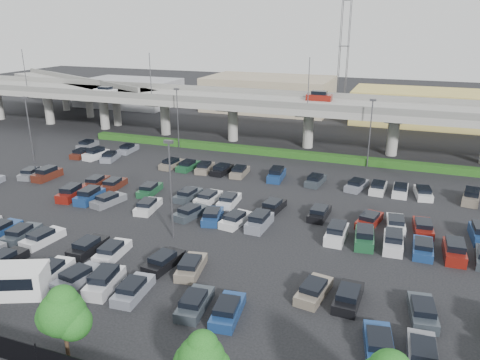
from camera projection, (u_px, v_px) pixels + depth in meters
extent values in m
plane|color=black|center=(206.00, 210.00, 55.10)|extent=(280.00, 280.00, 0.00)
cube|color=gray|center=(281.00, 104.00, 81.08)|extent=(150.00, 13.00, 1.10)
cube|color=#61615C|center=(271.00, 104.00, 75.20)|extent=(150.00, 0.50, 1.00)
cube|color=#61615C|center=(290.00, 93.00, 86.27)|extent=(150.00, 0.50, 1.00)
cylinder|color=gray|center=(49.00, 108.00, 99.20)|extent=(1.80, 1.80, 6.70)
cube|color=#61615C|center=(47.00, 93.00, 98.18)|extent=(2.60, 9.75, 0.50)
cylinder|color=gray|center=(104.00, 113.00, 94.58)|extent=(1.80, 1.80, 6.70)
cube|color=#61615C|center=(103.00, 97.00, 93.55)|extent=(2.60, 9.75, 0.50)
cylinder|color=gray|center=(165.00, 117.00, 89.95)|extent=(1.80, 1.80, 6.70)
cube|color=#61615C|center=(164.00, 101.00, 88.92)|extent=(2.60, 9.75, 0.50)
cylinder|color=gray|center=(233.00, 123.00, 85.33)|extent=(1.80, 1.80, 6.70)
cube|color=#61615C|center=(233.00, 105.00, 84.30)|extent=(2.60, 9.75, 0.50)
cylinder|color=gray|center=(308.00, 129.00, 80.70)|extent=(1.80, 1.80, 6.70)
cube|color=#61615C|center=(309.00, 111.00, 79.67)|extent=(2.60, 9.75, 0.50)
cylinder|color=gray|center=(393.00, 135.00, 76.07)|extent=(1.80, 1.80, 6.70)
cube|color=#61615C|center=(395.00, 116.00, 75.05)|extent=(2.60, 9.75, 0.50)
cube|color=white|center=(105.00, 91.00, 89.34)|extent=(4.40, 1.82, 0.82)
cube|color=black|center=(105.00, 88.00, 89.14)|extent=(2.30, 1.60, 0.50)
cube|color=maroon|center=(319.00, 98.00, 81.41)|extent=(4.40, 1.82, 1.05)
cube|color=black|center=(319.00, 93.00, 81.14)|extent=(2.60, 1.60, 0.65)
cylinder|color=#49494E|center=(25.00, 71.00, 90.71)|extent=(0.14, 0.14, 8.00)
cylinder|color=#49494E|center=(151.00, 76.00, 81.46)|extent=(0.14, 0.14, 8.00)
cylinder|color=#49494E|center=(309.00, 84.00, 72.21)|extent=(0.14, 0.14, 8.00)
cube|color=gray|center=(77.00, 83.00, 108.00)|extent=(50.93, 30.13, 1.10)
cube|color=#61615C|center=(76.00, 78.00, 107.66)|extent=(47.34, 22.43, 1.00)
cylinder|color=gray|center=(45.00, 91.00, 122.08)|extent=(1.60, 1.60, 6.70)
cylinder|color=gray|center=(65.00, 97.00, 113.99)|extent=(1.60, 1.60, 6.70)
cylinder|color=gray|center=(89.00, 103.00, 105.91)|extent=(1.60, 1.60, 6.70)
cylinder|color=gray|center=(117.00, 109.00, 97.82)|extent=(1.60, 1.60, 6.70)
cube|color=#1A4113|center=(268.00, 152.00, 77.07)|extent=(66.00, 1.60, 1.10)
cube|color=black|center=(25.00, 354.00, 30.01)|extent=(70.00, 0.06, 1.80)
cylinder|color=black|center=(37.00, 356.00, 29.64)|extent=(0.10, 0.10, 2.00)
cylinder|color=#332316|center=(67.00, 345.00, 30.75)|extent=(0.26, 0.26, 1.97)
sphere|color=#155115|center=(62.00, 313.00, 29.96)|extent=(3.07, 3.07, 3.07)
sphere|color=#155115|center=(73.00, 322.00, 29.99)|extent=(2.41, 2.41, 2.41)
sphere|color=#155115|center=(55.00, 317.00, 30.20)|extent=(2.41, 2.41, 2.41)
sphere|color=#155115|center=(62.00, 301.00, 29.77)|extent=(2.08, 2.08, 2.08)
sphere|color=#155115|center=(201.00, 359.00, 26.38)|extent=(2.79, 2.79, 2.79)
sphere|color=#155115|center=(202.00, 346.00, 26.21)|extent=(1.89, 1.89, 1.89)
cube|color=black|center=(3.00, 261.00, 42.46)|extent=(1.99, 4.47, 0.82)
cube|color=black|center=(0.00, 256.00, 42.08)|extent=(1.69, 2.36, 0.50)
cube|color=white|center=(52.00, 272.00, 40.65)|extent=(2.23, 4.55, 0.82)
cube|color=black|center=(49.00, 267.00, 40.26)|extent=(1.81, 2.44, 0.50)
cube|color=slate|center=(78.00, 278.00, 39.74)|extent=(2.49, 4.63, 0.82)
cube|color=black|center=(75.00, 273.00, 39.36)|extent=(1.94, 2.52, 0.50)
cube|color=silver|center=(105.00, 283.00, 38.79)|extent=(2.45, 4.62, 1.05)
cube|color=black|center=(104.00, 274.00, 38.52)|extent=(1.97, 2.81, 0.65)
cube|color=slate|center=(134.00, 291.00, 37.92)|extent=(2.13, 4.52, 0.82)
cube|color=black|center=(132.00, 285.00, 37.54)|extent=(1.76, 2.41, 0.50)
cube|color=#30373E|center=(195.00, 304.00, 36.10)|extent=(2.21, 4.55, 0.82)
cube|color=black|center=(193.00, 299.00, 35.72)|extent=(1.80, 2.44, 0.50)
cube|color=navy|center=(228.00, 312.00, 35.19)|extent=(2.30, 4.58, 0.82)
cube|color=black|center=(227.00, 306.00, 34.81)|extent=(1.85, 2.47, 0.50)
cube|color=navy|center=(379.00, 345.00, 31.56)|extent=(2.55, 4.65, 0.82)
cube|color=black|center=(379.00, 339.00, 31.18)|extent=(1.97, 2.54, 0.50)
cube|color=slate|center=(422.00, 355.00, 30.65)|extent=(2.08, 4.50, 0.82)
cube|color=black|center=(423.00, 349.00, 30.27)|extent=(1.73, 2.39, 0.50)
cube|color=navy|center=(1.00, 230.00, 48.71)|extent=(1.86, 4.42, 0.82)
cube|color=#30373E|center=(22.00, 234.00, 47.80)|extent=(2.26, 4.56, 0.82)
cube|color=black|center=(19.00, 230.00, 47.42)|extent=(1.83, 2.45, 0.50)
cube|color=silver|center=(43.00, 239.00, 46.89)|extent=(2.28, 4.57, 0.82)
cube|color=black|center=(41.00, 234.00, 46.51)|extent=(1.84, 2.46, 0.50)
cube|color=black|center=(88.00, 247.00, 45.08)|extent=(1.91, 4.44, 0.82)
cube|color=black|center=(86.00, 242.00, 44.69)|extent=(1.65, 2.33, 0.50)
cube|color=silver|center=(113.00, 252.00, 44.17)|extent=(2.18, 4.54, 0.82)
cube|color=black|center=(111.00, 247.00, 43.78)|extent=(1.79, 2.42, 0.50)
cube|color=black|center=(164.00, 262.00, 42.35)|extent=(2.38, 4.60, 0.82)
cube|color=black|center=(162.00, 257.00, 41.97)|extent=(1.89, 2.49, 0.50)
cube|color=#786D5E|center=(191.00, 267.00, 41.44)|extent=(2.50, 4.63, 0.82)
cube|color=black|center=(190.00, 262.00, 41.06)|extent=(1.95, 2.53, 0.50)
cube|color=#786D5E|center=(314.00, 291.00, 37.81)|extent=(2.48, 4.63, 0.82)
cube|color=black|center=(314.00, 286.00, 37.43)|extent=(1.94, 2.52, 0.50)
cube|color=black|center=(348.00, 298.00, 36.90)|extent=(2.01, 4.47, 0.82)
cube|color=black|center=(348.00, 292.00, 36.52)|extent=(1.70, 2.37, 0.50)
cube|color=#30373E|center=(422.00, 312.00, 35.08)|extent=(2.36, 4.60, 0.82)
cube|color=black|center=(423.00, 307.00, 34.70)|extent=(1.88, 2.48, 0.50)
cube|color=maroon|center=(71.00, 194.00, 58.41)|extent=(2.37, 4.60, 1.05)
cube|color=black|center=(71.00, 188.00, 58.15)|extent=(1.92, 2.78, 0.65)
cube|color=navy|center=(90.00, 197.00, 57.51)|extent=(2.07, 4.50, 1.05)
cube|color=black|center=(89.00, 191.00, 57.24)|extent=(1.75, 2.69, 0.65)
cube|color=slate|center=(109.00, 201.00, 56.64)|extent=(2.72, 4.69, 0.82)
cube|color=black|center=(107.00, 197.00, 56.26)|extent=(2.06, 2.59, 0.50)
cube|color=silver|center=(148.00, 207.00, 54.82)|extent=(2.35, 4.59, 0.82)
cube|color=black|center=(147.00, 202.00, 54.44)|extent=(1.87, 2.48, 0.50)
cube|color=#30373E|center=(190.00, 213.00, 53.00)|extent=(2.84, 4.71, 0.82)
cube|color=black|center=(189.00, 209.00, 52.62)|extent=(2.12, 2.62, 0.50)
cube|color=navy|center=(213.00, 217.00, 52.09)|extent=(2.77, 4.70, 0.82)
cube|color=black|center=(212.00, 212.00, 51.71)|extent=(2.08, 2.60, 0.50)
cube|color=white|center=(236.00, 220.00, 51.18)|extent=(2.51, 4.64, 0.82)
cube|color=black|center=(235.00, 216.00, 50.80)|extent=(1.96, 2.53, 0.50)
cube|color=slate|center=(259.00, 223.00, 50.24)|extent=(2.04, 4.49, 1.05)
cube|color=black|center=(260.00, 216.00, 49.97)|extent=(1.73, 2.68, 0.65)
cube|color=white|center=(336.00, 235.00, 47.51)|extent=(1.90, 4.43, 1.05)
cube|color=black|center=(337.00, 227.00, 47.24)|extent=(1.65, 2.63, 0.65)
cube|color=#1C4F2E|center=(364.00, 239.00, 46.60)|extent=(2.27, 4.57, 1.05)
cube|color=black|center=(365.00, 231.00, 46.34)|extent=(1.86, 2.75, 0.65)
cube|color=silver|center=(393.00, 243.00, 45.69)|extent=(2.04, 4.49, 1.05)
cube|color=black|center=(394.00, 235.00, 45.43)|extent=(1.73, 2.68, 0.65)
cube|color=navy|center=(423.00, 249.00, 44.82)|extent=(1.85, 4.41, 0.82)
cube|color=black|center=(424.00, 244.00, 44.44)|extent=(1.62, 2.31, 0.50)
cube|color=maroon|center=(454.00, 252.00, 43.88)|extent=(1.97, 4.46, 1.05)
cube|color=black|center=(455.00, 245.00, 43.61)|extent=(1.69, 2.65, 0.65)
cube|color=slate|center=(32.00, 174.00, 66.52)|extent=(2.63, 4.67, 0.82)
cube|color=black|center=(30.00, 170.00, 66.14)|extent=(2.02, 2.57, 0.50)
cube|color=#4E1F15|center=(47.00, 175.00, 65.57)|extent=(1.91, 4.44, 1.05)
cube|color=black|center=(46.00, 170.00, 65.30)|extent=(1.66, 2.63, 0.65)
cube|color=#4E1F15|center=(96.00, 183.00, 62.88)|extent=(2.32, 4.58, 0.82)
cube|color=black|center=(95.00, 179.00, 62.50)|extent=(1.86, 2.47, 0.50)
cube|color=#4E1F15|center=(114.00, 185.00, 61.97)|extent=(2.24, 4.56, 0.82)
cube|color=black|center=(112.00, 181.00, 61.59)|extent=(1.82, 2.45, 0.50)
cube|color=#1C4F2E|center=(150.00, 190.00, 60.16)|extent=(2.28, 4.57, 0.82)
cube|color=black|center=(149.00, 186.00, 59.77)|extent=(1.84, 2.46, 0.50)
cube|color=#30373E|center=(188.00, 196.00, 58.34)|extent=(2.20, 4.54, 0.82)
cube|color=black|center=(187.00, 191.00, 57.96)|extent=(1.80, 2.43, 0.50)
cube|color=silver|center=(208.00, 198.00, 57.43)|extent=(2.19, 4.54, 0.82)
cube|color=black|center=(208.00, 194.00, 57.05)|extent=(1.79, 2.43, 0.50)
cube|color=white|center=(229.00, 201.00, 56.52)|extent=(2.07, 4.50, 0.82)
cube|color=black|center=(229.00, 197.00, 56.14)|extent=(1.73, 2.39, 0.50)
cube|color=black|center=(273.00, 207.00, 54.70)|extent=(2.34, 4.59, 0.82)
cube|color=black|center=(272.00, 203.00, 54.32)|extent=(1.87, 2.48, 0.50)
cube|color=black|center=(319.00, 214.00, 52.89)|extent=(2.05, 4.49, 0.82)
cube|color=black|center=(319.00, 209.00, 52.50)|extent=(1.72, 2.38, 0.50)
cube|color=maroon|center=(369.00, 221.00, 51.07)|extent=(2.73, 4.69, 0.82)
cube|color=black|center=(370.00, 216.00, 50.69)|extent=(2.06, 2.59, 0.50)
cube|color=white|center=(396.00, 224.00, 50.16)|extent=(2.26, 4.56, 0.82)
cube|color=black|center=(396.00, 220.00, 49.78)|extent=(1.83, 2.45, 0.50)
cube|color=maroon|center=(423.00, 228.00, 49.25)|extent=(2.23, 4.55, 0.82)
cube|color=black|center=(424.00, 223.00, 48.87)|extent=(1.81, 2.44, 0.50)
cube|color=#4E1F15|center=(82.00, 154.00, 76.26)|extent=(2.11, 4.51, 0.82)
cube|color=black|center=(81.00, 151.00, 75.88)|extent=(1.75, 2.40, 0.50)
cube|color=white|center=(96.00, 155.00, 75.31)|extent=(2.37, 4.60, 1.05)
cube|color=black|center=(96.00, 150.00, 75.05)|extent=(1.92, 2.78, 0.65)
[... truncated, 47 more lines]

